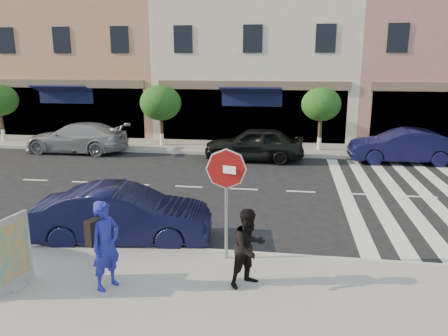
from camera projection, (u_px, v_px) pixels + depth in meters
The scene contains 15 objects.
ground at pixel (228, 232), 11.65m from camera, with size 120.00×120.00×0.00m, color black.
sidewalk_near at pixel (200, 306), 8.03m from camera, with size 60.00×4.50×0.15m, color gray.
sidewalk_far at pixel (258, 148), 22.18m from camera, with size 60.00×3.00×0.15m, color gray.
building_west_mid at pixel (95, 19), 27.85m from camera, with size 10.00×9.00×14.00m, color tan.
building_centre at pixel (259, 42), 26.69m from camera, with size 11.00×9.00×11.00m, color beige.
street_tree_wb at pixel (161, 103), 22.17m from camera, with size 2.10×2.10×3.06m.
street_tree_c at pixel (321, 105), 21.00m from camera, with size 1.90×1.90×3.04m.
stop_sign at pixel (226, 180), 9.33m from camera, with size 0.85×0.32×2.51m.
photographer at pixel (106, 245), 8.35m from camera, with size 0.64×0.42×1.76m, color navy.
walker at pixel (249, 248), 8.47m from camera, with size 0.76×0.59×1.57m, color black.
poster_board at pixel (12, 255), 8.34m from camera, with size 0.38×0.95×1.46m.
car_near_mid at pixel (123, 215), 10.88m from camera, with size 1.51×4.34×1.43m, color black.
car_far_left at pixel (77, 138), 21.48m from camera, with size 2.04×5.01×1.45m, color gray.
car_far_mid at pixel (254, 144), 19.71m from camera, with size 1.80×4.47×1.52m, color black.
car_far_right at pixel (403, 146), 19.26m from camera, with size 1.59×4.57×1.51m, color black.
Camera 1 is at (1.51, -10.78, 4.49)m, focal length 35.00 mm.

